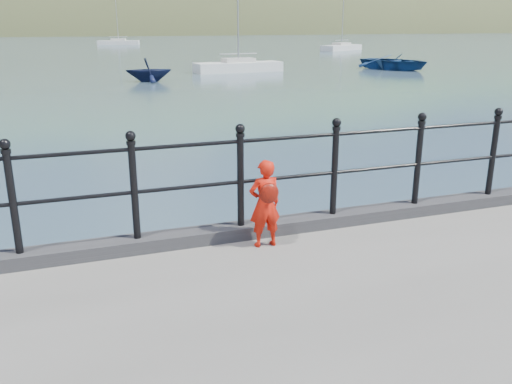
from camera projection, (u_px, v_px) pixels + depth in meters
name	position (u px, v px, depth m)	size (l,w,h in m)	color
ground	(191.00, 314.00, 6.64)	(600.00, 600.00, 0.00)	#2D4251
kerb	(191.00, 237.00, 6.18)	(60.00, 0.30, 0.15)	#28282B
railing	(189.00, 174.00, 5.96)	(18.11, 0.11, 1.20)	black
far_shore	(155.00, 84.00, 240.95)	(830.00, 200.00, 156.00)	#333A21
child	(265.00, 203.00, 5.99)	(0.37, 0.31, 1.00)	red
launch_blue	(395.00, 62.00, 41.32)	(4.01, 5.62, 1.16)	navy
launch_navy	(149.00, 70.00, 32.77)	(2.30, 2.66, 1.40)	#0E1432
sailboat_deep	(119.00, 43.00, 88.36)	(6.88, 3.56, 9.69)	silver
sailboat_far	(341.00, 48.00, 70.36)	(7.14, 5.29, 10.09)	silver
sailboat_near	(238.00, 67.00, 39.31)	(6.57, 2.36, 8.81)	white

